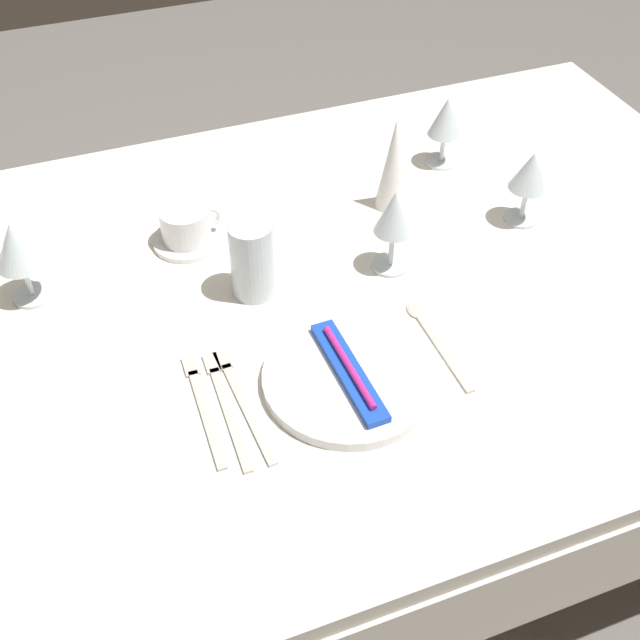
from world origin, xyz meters
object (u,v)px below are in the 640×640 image
at_px(fork_inner, 226,404).
at_px(napkin_folded, 393,164).
at_px(drink_tumbler, 253,263).
at_px(dinner_plate, 349,378).
at_px(fork_salad, 203,404).
at_px(fork_outer, 242,399).
at_px(wine_glass_far, 16,247).
at_px(spoon_soup, 432,334).
at_px(coffee_cup_left, 186,224).
at_px(wine_glass_centre, 530,174).
at_px(toothbrush_package, 349,371).
at_px(wine_glass_right, 446,120).
at_px(wine_glass_left, 394,216).

bearing_deg(fork_inner, napkin_folded, 40.62).
bearing_deg(drink_tumbler, napkin_folded, 24.56).
bearing_deg(dinner_plate, drink_tumbler, 106.15).
distance_m(dinner_plate, fork_inner, 0.18).
bearing_deg(dinner_plate, fork_salad, 171.28).
xyz_separation_m(fork_outer, fork_salad, (-0.06, 0.01, 0.00)).
bearing_deg(napkin_folded, wine_glass_far, -177.69).
height_order(spoon_soup, napkin_folded, napkin_folded).
height_order(fork_salad, coffee_cup_left, coffee_cup_left).
distance_m(dinner_plate, wine_glass_centre, 0.52).
relative_size(dinner_plate, coffee_cup_left, 2.35).
xyz_separation_m(wine_glass_centre, wine_glass_far, (-0.87, 0.10, 0.00)).
height_order(fork_inner, wine_glass_centre, wine_glass_centre).
xyz_separation_m(toothbrush_package, drink_tumbler, (-0.07, 0.24, 0.03)).
bearing_deg(drink_tumbler, fork_outer, -111.62).
relative_size(fork_inner, drink_tumbler, 1.69).
height_order(toothbrush_package, wine_glass_right, wine_glass_right).
bearing_deg(spoon_soup, fork_salad, -177.95).
xyz_separation_m(toothbrush_package, fork_outer, (-0.16, 0.02, -0.02)).
relative_size(spoon_soup, wine_glass_left, 1.34).
distance_m(fork_inner, spoon_soup, 0.34).
relative_size(fork_salad, drink_tumbler, 1.61).
distance_m(toothbrush_package, fork_inner, 0.19).
height_order(dinner_plate, toothbrush_package, toothbrush_package).
distance_m(coffee_cup_left, wine_glass_far, 0.29).
xyz_separation_m(spoon_soup, wine_glass_far, (-0.58, 0.31, 0.10)).
height_order(wine_glass_far, napkin_folded, napkin_folded).
relative_size(fork_outer, spoon_soup, 1.12).
bearing_deg(coffee_cup_left, fork_outer, -92.41).
xyz_separation_m(coffee_cup_left, wine_glass_far, (-0.28, -0.05, 0.06)).
xyz_separation_m(fork_inner, napkin_folded, (0.42, 0.36, 0.09)).
bearing_deg(dinner_plate, wine_glass_right, 50.53).
height_order(toothbrush_package, drink_tumbler, drink_tumbler).
height_order(toothbrush_package, fork_inner, toothbrush_package).
bearing_deg(wine_glass_far, wine_glass_centre, -6.63).
bearing_deg(coffee_cup_left, wine_glass_right, 7.65).
bearing_deg(dinner_plate, wine_glass_far, 139.34).
bearing_deg(spoon_soup, drink_tumbler, 139.51).
relative_size(toothbrush_package, drink_tumbler, 1.55).
bearing_deg(toothbrush_package, fork_salad, 171.28).
relative_size(wine_glass_left, wine_glass_far, 1.03).
height_order(fork_outer, wine_glass_left, wine_glass_left).
bearing_deg(drink_tumbler, wine_glass_left, -5.07).
relative_size(fork_salad, coffee_cup_left, 2.01).
relative_size(spoon_soup, napkin_folded, 1.15).
bearing_deg(napkin_folded, dinner_plate, -122.11).
bearing_deg(fork_salad, wine_glass_far, 122.03).
xyz_separation_m(spoon_soup, wine_glass_centre, (0.29, 0.21, 0.10)).
relative_size(spoon_soup, wine_glass_far, 1.38).
height_order(fork_outer, coffee_cup_left, coffee_cup_left).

